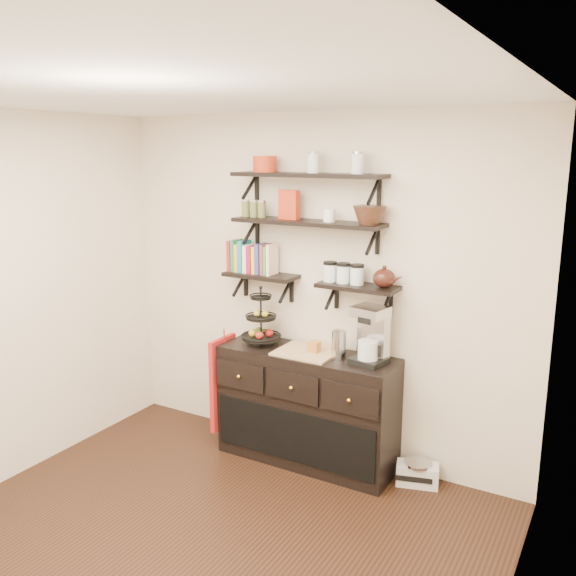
{
  "coord_description": "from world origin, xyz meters",
  "views": [
    {
      "loc": [
        2.14,
        -2.41,
        2.41
      ],
      "look_at": [
        0.1,
        1.15,
        1.48
      ],
      "focal_mm": 38.0,
      "sensor_mm": 36.0,
      "label": 1
    }
  ],
  "objects_px": {
    "fruit_stand": "(261,325)",
    "radio": "(417,473)",
    "sideboard": "(307,407)",
    "coffee_maker": "(371,336)"
  },
  "relations": [
    {
      "from": "fruit_stand",
      "to": "radio",
      "type": "relative_size",
      "value": 1.36
    },
    {
      "from": "sideboard",
      "to": "radio",
      "type": "relative_size",
      "value": 4.2
    },
    {
      "from": "radio",
      "to": "sideboard",
      "type": "bearing_deg",
      "value": 168.75
    },
    {
      "from": "coffee_maker",
      "to": "radio",
      "type": "height_order",
      "value": "coffee_maker"
    },
    {
      "from": "coffee_maker",
      "to": "radio",
      "type": "xyz_separation_m",
      "value": [
        0.38,
        0.05,
        -1.01
      ]
    },
    {
      "from": "sideboard",
      "to": "fruit_stand",
      "type": "height_order",
      "value": "fruit_stand"
    },
    {
      "from": "fruit_stand",
      "to": "coffee_maker",
      "type": "bearing_deg",
      "value": 1.63
    },
    {
      "from": "fruit_stand",
      "to": "coffee_maker",
      "type": "xyz_separation_m",
      "value": [
        0.92,
        0.03,
        0.05
      ]
    },
    {
      "from": "coffee_maker",
      "to": "fruit_stand",
      "type": "bearing_deg",
      "value": -166.92
    },
    {
      "from": "coffee_maker",
      "to": "sideboard",
      "type": "bearing_deg",
      "value": -165.23
    }
  ]
}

